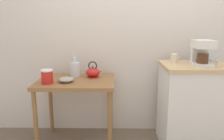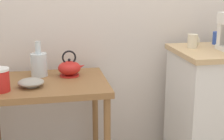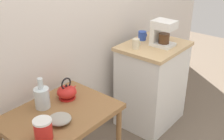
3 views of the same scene
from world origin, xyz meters
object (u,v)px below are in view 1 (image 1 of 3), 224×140
at_px(coffee_maker, 202,52).
at_px(glass_carafe_vase, 75,69).
at_px(mug_blue, 195,57).
at_px(table_clock, 213,57).
at_px(canister_enamel, 47,77).
at_px(bowl_stoneware, 66,79).
at_px(teakettle, 93,72).
at_px(mug_small_cream, 174,58).

bearing_deg(coffee_maker, glass_carafe_vase, 170.30).
xyz_separation_m(mug_blue, table_clock, (0.18, -0.05, 0.01)).
bearing_deg(table_clock, glass_carafe_vase, 178.42).
height_order(canister_enamel, table_clock, table_clock).
height_order(glass_carafe_vase, coffee_maker, coffee_maker).
xyz_separation_m(canister_enamel, coffee_maker, (1.56, 0.08, 0.24)).
xyz_separation_m(bowl_stoneware, mug_blue, (1.39, 0.26, 0.19)).
distance_m(teakettle, mug_small_cream, 0.90).
relative_size(canister_enamel, mug_small_cream, 1.44).
distance_m(bowl_stoneware, mug_small_cream, 1.17).
xyz_separation_m(bowl_stoneware, teakettle, (0.26, 0.21, 0.03)).
xyz_separation_m(teakettle, coffee_maker, (1.12, -0.18, 0.26)).
height_order(bowl_stoneware, mug_small_cream, mug_small_cream).
xyz_separation_m(teakettle, canister_enamel, (-0.44, -0.26, 0.01)).
distance_m(bowl_stoneware, canister_enamel, 0.19).
bearing_deg(canister_enamel, mug_blue, 11.26).
relative_size(mug_small_cream, mug_blue, 1.05).
relative_size(teakettle, glass_carafe_vase, 0.79).
bearing_deg(teakettle, canister_enamel, -149.26).
height_order(teakettle, glass_carafe_vase, glass_carafe_vase).
xyz_separation_m(bowl_stoneware, table_clock, (1.57, 0.21, 0.21)).
bearing_deg(bowl_stoneware, teakettle, 38.71).
height_order(mug_small_cream, table_clock, table_clock).
relative_size(mug_small_cream, table_clock, 0.72).
distance_m(coffee_maker, mug_blue, 0.26).
relative_size(bowl_stoneware, canister_enamel, 1.14).
distance_m(mug_small_cream, mug_blue, 0.27).
xyz_separation_m(bowl_stoneware, glass_carafe_vase, (0.05, 0.25, 0.06)).
height_order(teakettle, mug_blue, mug_blue).
bearing_deg(canister_enamel, teakettle, 30.74).
bearing_deg(coffee_maker, mug_blue, 85.81).
relative_size(bowl_stoneware, glass_carafe_vase, 0.66).
bearing_deg(glass_carafe_vase, teakettle, -11.66).
distance_m(teakettle, coffee_maker, 1.16).
bearing_deg(bowl_stoneware, table_clock, 7.50).
xyz_separation_m(canister_enamel, table_clock, (1.75, 0.26, 0.16)).
height_order(bowl_stoneware, canister_enamel, canister_enamel).
height_order(teakettle, coffee_maker, coffee_maker).
bearing_deg(mug_blue, coffee_maker, -94.19).
distance_m(canister_enamel, table_clock, 1.78).
height_order(bowl_stoneware, teakettle, teakettle).
bearing_deg(mug_blue, glass_carafe_vase, -179.54).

